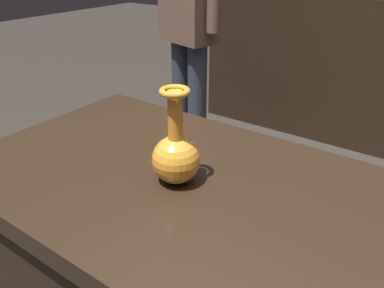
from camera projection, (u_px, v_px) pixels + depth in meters
vase_centerpiece at (176, 154)px, 0.84m from camera, size 0.11×0.11×0.22m
visitor_near_left at (189, 13)px, 2.09m from camera, size 0.46×0.26×1.62m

